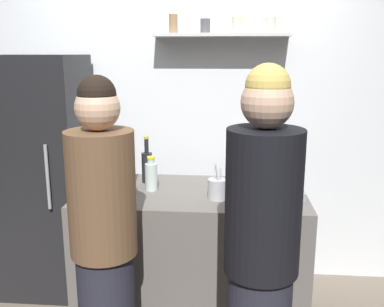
% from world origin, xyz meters
% --- Properties ---
extents(back_wall_assembly, '(4.80, 0.32, 2.60)m').
position_xyz_m(back_wall_assembly, '(0.00, 1.25, 1.30)').
color(back_wall_assembly, white).
rests_on(back_wall_assembly, ground).
extents(refrigerator, '(0.68, 0.60, 1.79)m').
position_xyz_m(refrigerator, '(-1.01, 0.85, 0.90)').
color(refrigerator, black).
rests_on(refrigerator, ground).
extents(counter, '(1.45, 0.74, 0.94)m').
position_xyz_m(counter, '(0.16, 0.48, 0.47)').
color(counter, '#66605B').
rests_on(counter, ground).
extents(baking_pan, '(0.34, 0.24, 0.05)m').
position_xyz_m(baking_pan, '(0.69, 0.45, 0.96)').
color(baking_pan, gray).
rests_on(baking_pan, counter).
extents(utensil_holder, '(0.11, 0.11, 0.22)m').
position_xyz_m(utensil_holder, '(0.33, 0.35, 1.00)').
color(utensil_holder, '#B2B2B7').
rests_on(utensil_holder, counter).
extents(wine_bottle_green_glass, '(0.07, 0.07, 0.30)m').
position_xyz_m(wine_bottle_green_glass, '(-0.28, 0.64, 1.05)').
color(wine_bottle_green_glass, '#19471E').
rests_on(wine_bottle_green_glass, counter).
extents(wine_bottle_pale_glass, '(0.07, 0.07, 0.33)m').
position_xyz_m(wine_bottle_pale_glass, '(-0.35, 0.33, 1.06)').
color(wine_bottle_pale_glass, '#B2BFB2').
rests_on(wine_bottle_pale_glass, counter).
extents(wine_bottle_dark_glass, '(0.07, 0.07, 0.32)m').
position_xyz_m(wine_bottle_dark_glass, '(-0.16, 0.65, 1.05)').
color(wine_bottle_dark_glass, black).
rests_on(wine_bottle_dark_glass, counter).
extents(water_bottle_plastic, '(0.08, 0.08, 0.22)m').
position_xyz_m(water_bottle_plastic, '(-0.10, 0.48, 1.03)').
color(water_bottle_plastic, silver).
rests_on(water_bottle_plastic, counter).
extents(person_blonde, '(0.34, 0.34, 1.77)m').
position_xyz_m(person_blonde, '(0.55, -0.33, 0.88)').
color(person_blonde, '#262633').
rests_on(person_blonde, ground).
extents(person_brown_jacket, '(0.34, 0.34, 1.71)m').
position_xyz_m(person_brown_jacket, '(-0.23, -0.16, 0.85)').
color(person_brown_jacket, '#262633').
rests_on(person_brown_jacket, ground).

